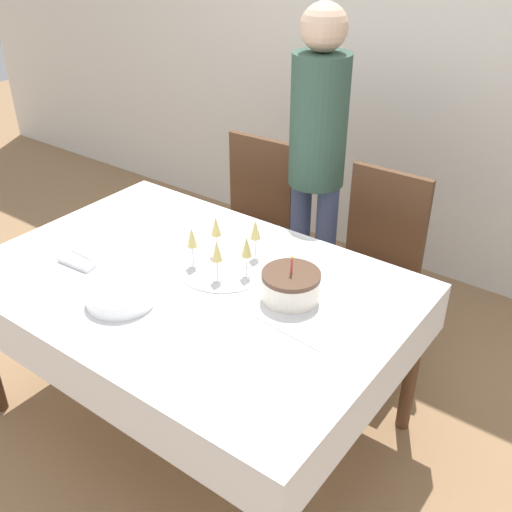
# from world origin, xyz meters

# --- Properties ---
(ground_plane) EXTENTS (12.00, 12.00, 0.00)m
(ground_plane) POSITION_xyz_m (0.00, 0.00, 0.00)
(ground_plane) COLOR #93704C
(wall_back) EXTENTS (8.00, 0.05, 2.70)m
(wall_back) POSITION_xyz_m (0.00, 1.85, 1.35)
(wall_back) COLOR silver
(wall_back) RESTS_ON ground_plane
(dining_table) EXTENTS (1.70, 1.16, 0.75)m
(dining_table) POSITION_xyz_m (0.00, 0.00, 0.65)
(dining_table) COLOR white
(dining_table) RESTS_ON ground_plane
(dining_chair_far_left) EXTENTS (0.44, 0.44, 0.96)m
(dining_chair_far_left) POSITION_xyz_m (-0.38, 0.90, 0.53)
(dining_chair_far_left) COLOR #51331E
(dining_chair_far_left) RESTS_ON ground_plane
(dining_chair_far_right) EXTENTS (0.43, 0.43, 0.96)m
(dining_chair_far_right) POSITION_xyz_m (0.37, 0.90, 0.53)
(dining_chair_far_right) COLOR #51331E
(dining_chair_far_right) RESTS_ON ground_plane
(birthday_cake) EXTENTS (0.22, 0.22, 0.18)m
(birthday_cake) POSITION_xyz_m (0.39, 0.13, 0.81)
(birthday_cake) COLOR silver
(birthday_cake) RESTS_ON dining_table
(champagne_tray) EXTENTS (0.38, 0.38, 0.18)m
(champagne_tray) POSITION_xyz_m (0.06, 0.15, 0.82)
(champagne_tray) COLOR silver
(champagne_tray) RESTS_ON dining_table
(plate_stack_main) EXTENTS (0.26, 0.26, 0.06)m
(plate_stack_main) POSITION_xyz_m (-0.10, -0.26, 0.78)
(plate_stack_main) COLOR white
(plate_stack_main) RESTS_ON dining_table
(cake_knife) EXTENTS (0.30, 0.04, 0.00)m
(cake_knife) POSITION_xyz_m (0.51, -0.05, 0.75)
(cake_knife) COLOR silver
(cake_knife) RESTS_ON dining_table
(fork_pile) EXTENTS (0.17, 0.07, 0.02)m
(fork_pile) POSITION_xyz_m (-0.45, -0.19, 0.76)
(fork_pile) COLOR silver
(fork_pile) RESTS_ON dining_table
(napkin_pile) EXTENTS (0.15, 0.15, 0.01)m
(napkin_pile) POSITION_xyz_m (-0.48, -0.06, 0.76)
(napkin_pile) COLOR white
(napkin_pile) RESTS_ON dining_table
(person_standing) EXTENTS (0.28, 0.28, 1.67)m
(person_standing) POSITION_xyz_m (-0.03, 0.99, 1.01)
(person_standing) COLOR #3F4C72
(person_standing) RESTS_ON ground_plane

